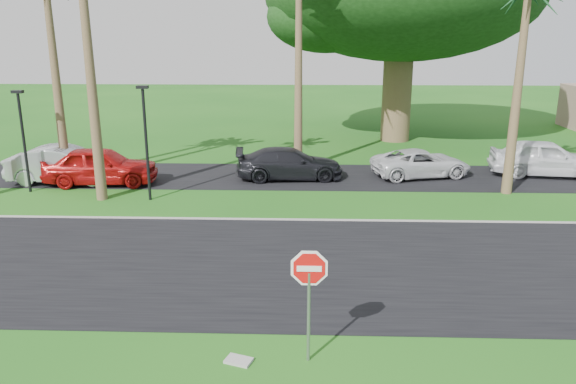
% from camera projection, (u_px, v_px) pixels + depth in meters
% --- Properties ---
extents(ground, '(120.00, 120.00, 0.00)m').
position_uv_depth(ground, '(289.00, 295.00, 14.74)').
color(ground, '#185214').
rests_on(ground, ground).
extents(road, '(120.00, 8.00, 0.02)m').
position_uv_depth(road, '(291.00, 264.00, 16.66)').
color(road, black).
rests_on(road, ground).
extents(parking_strip, '(120.00, 5.00, 0.02)m').
position_uv_depth(parking_strip, '(298.00, 176.00, 26.74)').
color(parking_strip, black).
rests_on(parking_strip, ground).
extents(curb, '(120.00, 0.12, 0.06)m').
position_uv_depth(curb, '(294.00, 220.00, 20.54)').
color(curb, gray).
rests_on(curb, ground).
extents(stop_sign_near, '(1.05, 0.07, 2.62)m').
position_uv_depth(stop_sign_near, '(309.00, 283.00, 11.35)').
color(stop_sign_near, gray).
rests_on(stop_sign_near, ground).
extents(streetlight_left, '(0.45, 0.25, 4.34)m').
position_uv_depth(streetlight_left, '(23.00, 135.00, 23.55)').
color(streetlight_left, black).
rests_on(streetlight_left, ground).
extents(streetlight_right, '(0.45, 0.25, 4.64)m').
position_uv_depth(streetlight_right, '(146.00, 136.00, 22.37)').
color(streetlight_right, black).
rests_on(streetlight_right, ground).
extents(car_silver, '(5.08, 1.88, 1.66)m').
position_uv_depth(car_silver, '(66.00, 165.00, 25.43)').
color(car_silver, '#B7BABE').
rests_on(car_silver, ground).
extents(car_red, '(5.10, 2.34, 1.69)m').
position_uv_depth(car_red, '(101.00, 166.00, 25.18)').
color(car_red, '#A40E0D').
rests_on(car_red, ground).
extents(car_dark, '(5.13, 2.49, 1.44)m').
position_uv_depth(car_dark, '(289.00, 164.00, 26.15)').
color(car_dark, black).
rests_on(car_dark, ground).
extents(car_minivan, '(5.03, 3.21, 1.29)m').
position_uv_depth(car_minivan, '(421.00, 163.00, 26.55)').
color(car_minivan, silver).
rests_on(car_minivan, ground).
extents(car_pickup, '(5.30, 2.67, 1.73)m').
position_uv_depth(car_pickup, '(545.00, 158.00, 26.65)').
color(car_pickup, silver).
rests_on(car_pickup, ground).
extents(utility_slab, '(0.63, 0.51, 0.06)m').
position_uv_depth(utility_slab, '(239.00, 361.00, 11.76)').
color(utility_slab, '#989790').
rests_on(utility_slab, ground).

